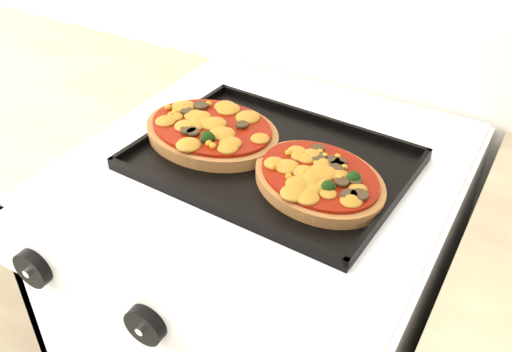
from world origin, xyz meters
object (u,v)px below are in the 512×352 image
Objects in this scene: stove at (265,339)px; pizza_left at (211,130)px; baking_tray at (272,159)px; pizza_right at (319,178)px.

stove is 3.84× the size of pizza_left.
baking_tray is at bearing -39.48° from stove.
pizza_right reaches higher than stove.
pizza_left reaches higher than baking_tray.
stove is at bearing 160.29° from pizza_right.
baking_tray is 0.12m from pizza_left.
baking_tray is at bearing 164.04° from pizza_right.
baking_tray is 0.10m from pizza_right.
pizza_right is (0.11, -0.04, 0.48)m from stove.
pizza_left is at bearing -179.35° from baking_tray.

